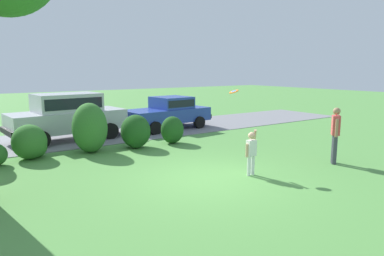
% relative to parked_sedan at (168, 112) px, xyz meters
% --- Properties ---
extents(ground_plane, '(80.00, 80.00, 0.00)m').
position_rel_parked_sedan_xyz_m(ground_plane, '(-3.20, -7.49, -0.85)').
color(ground_plane, '#518E42').
extents(driveway_strip, '(28.00, 4.40, 0.02)m').
position_rel_parked_sedan_xyz_m(driveway_strip, '(-3.20, 0.18, -0.84)').
color(driveway_strip, slate).
rests_on(driveway_strip, ground).
extents(shrub_centre_left, '(1.09, 1.07, 1.14)m').
position_rel_parked_sedan_xyz_m(shrub_centre_left, '(-6.66, -2.52, -0.33)').
color(shrub_centre_left, '#33702B').
rests_on(shrub_centre_left, ground).
extents(shrub_centre, '(1.20, 1.26, 1.74)m').
position_rel_parked_sedan_xyz_m(shrub_centre, '(-4.77, -2.74, 0.03)').
color(shrub_centre, '#33702B').
rests_on(shrub_centre, ground).
extents(shrub_centre_right, '(1.09, 1.13, 1.23)m').
position_rel_parked_sedan_xyz_m(shrub_centre_right, '(-3.14, -2.96, -0.27)').
color(shrub_centre_right, '#1E511C').
rests_on(shrub_centre_right, ground).
extents(shrub_far_end, '(0.93, 0.81, 1.07)m').
position_rel_parked_sedan_xyz_m(shrub_far_end, '(-1.61, -3.05, -0.31)').
color(shrub_far_end, '#1E511C').
rests_on(shrub_far_end, ground).
extents(parked_sedan, '(4.55, 2.40, 1.56)m').
position_rel_parked_sedan_xyz_m(parked_sedan, '(0.00, 0.00, 0.00)').
color(parked_sedan, '#28429E').
rests_on(parked_sedan, ground).
extents(parked_suv, '(4.85, 2.43, 1.92)m').
position_rel_parked_sedan_xyz_m(parked_suv, '(-4.80, -0.10, 0.23)').
color(parked_suv, silver).
rests_on(parked_suv, ground).
extents(child_thrower, '(0.46, 0.26, 1.29)m').
position_rel_parked_sedan_xyz_m(child_thrower, '(-2.01, -7.89, -0.13)').
color(child_thrower, white).
rests_on(child_thrower, ground).
extents(frisbee, '(0.28, 0.28, 0.14)m').
position_rel_parked_sedan_xyz_m(frisbee, '(-1.84, -6.92, 1.40)').
color(frisbee, orange).
extents(adult_onlooker, '(0.42, 0.40, 1.74)m').
position_rel_parked_sedan_xyz_m(adult_onlooker, '(0.98, -8.44, 0.13)').
color(adult_onlooker, '#3F3F4C').
rests_on(adult_onlooker, ground).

